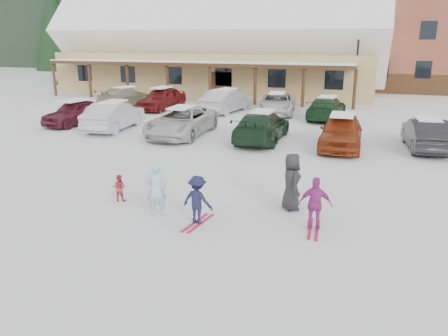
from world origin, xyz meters
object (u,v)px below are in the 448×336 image
(parked_car_5, at_px, (426,134))
(parked_car_0, at_px, (75,112))
(day_lodge, at_px, (217,48))
(parked_car_11, at_px, (327,108))
(adult_skier, at_px, (156,189))
(toddler_red, at_px, (119,188))
(parked_car_7, at_px, (125,97))
(parked_car_9, at_px, (226,101))
(parked_car_8, at_px, (162,99))
(parked_car_10, at_px, (277,103))
(parked_car_1, at_px, (114,116))
(child_navy, at_px, (197,200))
(bystander_dark, at_px, (291,182))
(parked_car_4, at_px, (341,131))
(child_magenta, at_px, (315,204))
(parked_car_3, at_px, (262,126))
(lamp_post, at_px, (357,58))
(parked_car_2, at_px, (182,121))

(parked_car_5, bearing_deg, parked_car_0, -4.99)
(day_lodge, bearing_deg, parked_car_11, -46.43)
(adult_skier, xyz_separation_m, toddler_red, (-1.63, 0.71, -0.37))
(parked_car_7, xyz_separation_m, parked_car_9, (8.00, -0.37, 0.09))
(toddler_red, bearing_deg, parked_car_8, -76.16)
(parked_car_9, relative_size, parked_car_10, 0.95)
(day_lodge, height_order, parked_car_8, day_lodge)
(parked_car_7, xyz_separation_m, parked_car_11, (14.74, -0.97, -0.00))
(parked_car_1, height_order, parked_car_9, parked_car_9)
(adult_skier, relative_size, child_navy, 1.16)
(bystander_dark, relative_size, parked_car_8, 0.37)
(parked_car_4, distance_m, parked_car_11, 7.48)
(child_magenta, height_order, parked_car_8, parked_car_8)
(parked_car_4, bearing_deg, parked_car_3, 175.07)
(lamp_post, relative_size, parked_car_8, 1.32)
(parked_car_0, xyz_separation_m, parked_car_3, (11.33, -0.79, 0.02))
(toddler_red, relative_size, child_magenta, 0.58)
(parked_car_8, height_order, parked_car_11, parked_car_8)
(lamp_post, xyz_separation_m, parked_car_0, (-15.22, -13.98, -2.71))
(parked_car_10, bearing_deg, toddler_red, -100.81)
(parked_car_1, xyz_separation_m, parked_car_7, (-3.85, 7.81, -0.07))
(child_magenta, xyz_separation_m, parked_car_3, (-3.70, 9.76, 0.00))
(parked_car_9, distance_m, parked_car_10, 3.41)
(parked_car_2, xyz_separation_m, parked_car_8, (-4.70, 7.45, 0.04))
(parked_car_3, distance_m, parked_car_10, 8.16)
(child_magenta, relative_size, parked_car_1, 0.31)
(day_lodge, height_order, parked_car_3, day_lodge)
(bystander_dark, bearing_deg, adult_skier, 87.39)
(parked_car_5, bearing_deg, bystander_dark, 58.67)
(day_lodge, distance_m, parked_car_9, 12.32)
(toddler_red, relative_size, child_navy, 0.62)
(parked_car_4, bearing_deg, adult_skier, -115.14)
(parked_car_1, distance_m, parked_car_11, 12.86)
(adult_skier, xyz_separation_m, parked_car_10, (-0.14, 18.26, -0.10))
(toddler_red, relative_size, parked_car_8, 0.19)
(bystander_dark, xyz_separation_m, parked_car_8, (-11.78, 15.86, -0.08))
(day_lodge, height_order, parked_car_2, day_lodge)
(adult_skier, relative_size, child_magenta, 1.09)
(parked_car_5, height_order, parked_car_9, parked_car_9)
(lamp_post, relative_size, parked_car_10, 1.20)
(toddler_red, bearing_deg, parked_car_2, -86.19)
(parked_car_4, relative_size, parked_car_5, 1.06)
(parked_car_9, bearing_deg, adult_skier, 111.18)
(bystander_dark, height_order, parked_car_7, bystander_dark)
(parked_car_2, bearing_deg, day_lodge, 102.98)
(parked_car_4, height_order, parked_car_11, parked_car_4)
(parked_car_0, bearing_deg, day_lodge, 91.22)
(parked_car_4, bearing_deg, parked_car_8, 148.43)
(parked_car_7, distance_m, parked_car_8, 3.38)
(parked_car_11, bearing_deg, parked_car_8, 2.29)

